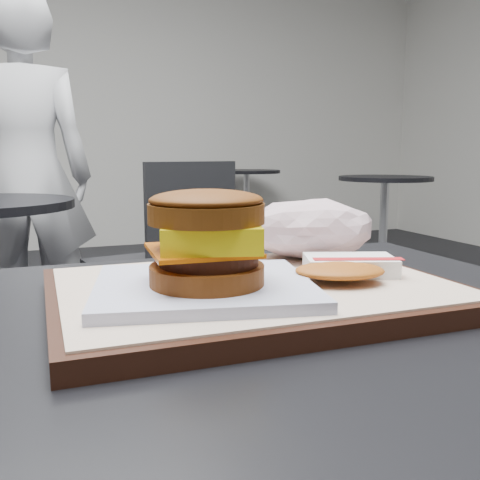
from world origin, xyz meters
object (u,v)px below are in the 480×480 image
object	(u,v)px
serving_tray	(254,292)
neighbor_chair	(163,254)
breakfast_sandwich	(206,250)
patron	(26,177)
crumpled_wrapper	(310,228)
hash_brown	(345,268)

from	to	relation	value
serving_tray	neighbor_chair	world-z (taller)	neighbor_chair
serving_tray	breakfast_sandwich	size ratio (longest dim) A/B	1.73
neighbor_chair	patron	distance (m)	0.78
serving_tray	crumpled_wrapper	xyz separation A→B (m)	(0.11, 0.09, 0.04)
hash_brown	patron	distance (m)	2.20
crumpled_wrapper	patron	bearing A→B (deg)	99.57
serving_tray	hash_brown	distance (m)	0.10
breakfast_sandwich	serving_tray	bearing A→B (deg)	26.44
breakfast_sandwich	neighbor_chair	xyz separation A→B (m)	(0.32, 1.66, -0.32)
serving_tray	patron	distance (m)	2.17
crumpled_wrapper	patron	size ratio (longest dim) A/B	0.10
crumpled_wrapper	breakfast_sandwich	bearing A→B (deg)	-144.02
serving_tray	neighbor_chair	size ratio (longest dim) A/B	0.43
serving_tray	breakfast_sandwich	xyz separation A→B (m)	(-0.06, -0.03, 0.05)
neighbor_chair	breakfast_sandwich	bearing A→B (deg)	-101.05
serving_tray	patron	size ratio (longest dim) A/B	0.24
serving_tray	hash_brown	size ratio (longest dim) A/B	2.89
hash_brown	patron	world-z (taller)	patron
breakfast_sandwich	crumpled_wrapper	xyz separation A→B (m)	(0.17, 0.12, -0.00)
crumpled_wrapper	neighbor_chair	bearing A→B (deg)	84.13
serving_tray	breakfast_sandwich	bearing A→B (deg)	-153.56
patron	serving_tray	bearing A→B (deg)	100.58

